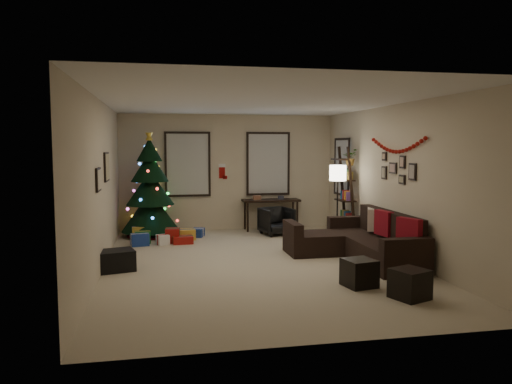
# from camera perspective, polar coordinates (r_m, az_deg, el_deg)

# --- Properties ---
(floor) EXTENTS (7.00, 7.00, 0.00)m
(floor) POSITION_cam_1_polar(r_m,az_deg,el_deg) (8.47, 0.11, -8.15)
(floor) COLOR #C2B193
(floor) RESTS_ON ground
(ceiling) EXTENTS (7.00, 7.00, 0.00)m
(ceiling) POSITION_cam_1_polar(r_m,az_deg,el_deg) (8.27, 0.12, 10.36)
(ceiling) COLOR white
(ceiling) RESTS_ON floor
(wall_back) EXTENTS (5.00, 0.00, 5.00)m
(wall_back) POSITION_cam_1_polar(r_m,az_deg,el_deg) (11.71, -3.19, 2.26)
(wall_back) COLOR beige
(wall_back) RESTS_ON floor
(wall_front) EXTENTS (5.00, 0.00, 5.00)m
(wall_front) POSITION_cam_1_polar(r_m,az_deg,el_deg) (4.89, 8.05, -2.06)
(wall_front) COLOR beige
(wall_front) RESTS_ON floor
(wall_left) EXTENTS (0.00, 7.00, 7.00)m
(wall_left) POSITION_cam_1_polar(r_m,az_deg,el_deg) (8.16, -17.38, 0.69)
(wall_left) COLOR beige
(wall_left) RESTS_ON floor
(wall_right) EXTENTS (0.00, 7.00, 7.00)m
(wall_right) POSITION_cam_1_polar(r_m,az_deg,el_deg) (9.08, 15.79, 1.18)
(wall_right) COLOR beige
(wall_right) RESTS_ON floor
(window_back_left) EXTENTS (1.05, 0.06, 1.50)m
(window_back_left) POSITION_cam_1_polar(r_m,az_deg,el_deg) (11.58, -7.85, 3.17)
(window_back_left) COLOR #728CB2
(window_back_left) RESTS_ON wall_back
(window_back_right) EXTENTS (1.05, 0.06, 1.50)m
(window_back_right) POSITION_cam_1_polar(r_m,az_deg,el_deg) (11.84, 1.39, 3.27)
(window_back_right) COLOR #728CB2
(window_back_right) RESTS_ON wall_back
(window_right_wall) EXTENTS (0.06, 0.90, 1.30)m
(window_right_wall) POSITION_cam_1_polar(r_m,az_deg,el_deg) (11.39, 9.89, 2.86)
(window_right_wall) COLOR #728CB2
(window_right_wall) RESTS_ON wall_right
(christmas_tree) EXTENTS (1.26, 1.26, 2.34)m
(christmas_tree) POSITION_cam_1_polar(r_m,az_deg,el_deg) (11.06, -12.04, -0.01)
(christmas_tree) COLOR black
(christmas_tree) RESTS_ON floor
(presents) EXTENTS (1.57, 1.10, 0.30)m
(presents) POSITION_cam_1_polar(r_m,az_deg,el_deg) (10.50, -10.78, -4.95)
(presents) COLOR gold
(presents) RESTS_ON floor
(sofa) EXTENTS (1.75, 2.56, 0.84)m
(sofa) POSITION_cam_1_polar(r_m,az_deg,el_deg) (8.98, 11.88, -5.73)
(sofa) COLOR black
(sofa) RESTS_ON floor
(pillow_red_a) EXTENTS (0.27, 0.44, 0.43)m
(pillow_red_a) POSITION_cam_1_polar(r_m,az_deg,el_deg) (8.11, 17.14, -4.38)
(pillow_red_a) COLOR maroon
(pillow_red_a) RESTS_ON sofa
(pillow_red_b) EXTENTS (0.17, 0.44, 0.43)m
(pillow_red_b) POSITION_cam_1_polar(r_m,az_deg,el_deg) (8.90, 14.44, -3.47)
(pillow_red_b) COLOR maroon
(pillow_red_b) RESTS_ON sofa
(pillow_cream) EXTENTS (0.27, 0.42, 0.40)m
(pillow_cream) POSITION_cam_1_polar(r_m,az_deg,el_deg) (9.39, 13.01, -3.05)
(pillow_cream) COLOR beige
(pillow_cream) RESTS_ON sofa
(ottoman_near) EXTENTS (0.48, 0.48, 0.39)m
(ottoman_near) POSITION_cam_1_polar(r_m,az_deg,el_deg) (7.22, 11.76, -9.07)
(ottoman_near) COLOR black
(ottoman_near) RESTS_ON floor
(ottoman_far) EXTENTS (0.53, 0.53, 0.39)m
(ottoman_far) POSITION_cam_1_polar(r_m,az_deg,el_deg) (6.82, 17.22, -10.04)
(ottoman_far) COLOR black
(ottoman_far) RESTS_ON floor
(desk) EXTENTS (1.34, 0.48, 0.72)m
(desk) POSITION_cam_1_polar(r_m,az_deg,el_deg) (11.67, 1.73, -1.26)
(desk) COLOR black
(desk) RESTS_ON floor
(desk_chair) EXTENTS (0.70, 0.68, 0.61)m
(desk_chair) POSITION_cam_1_polar(r_m,az_deg,el_deg) (11.08, 2.36, -3.34)
(desk_chair) COLOR black
(desk_chair) RESTS_ON floor
(bookshelf) EXTENTS (0.30, 0.57, 1.96)m
(bookshelf) POSITION_cam_1_polar(r_m,az_deg,el_deg) (10.73, 10.29, -0.25)
(bookshelf) COLOR black
(bookshelf) RESTS_ON floor
(potted_plant) EXTENTS (0.53, 0.53, 0.44)m
(potted_plant) POSITION_cam_1_polar(r_m,az_deg,el_deg) (10.51, 10.74, 4.21)
(potted_plant) COLOR #4C4C4C
(potted_plant) RESTS_ON bookshelf
(floor_lamp) EXTENTS (0.33, 0.33, 1.58)m
(floor_lamp) POSITION_cam_1_polar(r_m,az_deg,el_deg) (10.19, 9.35, 1.59)
(floor_lamp) COLOR black
(floor_lamp) RESTS_ON floor
(art_map) EXTENTS (0.04, 0.60, 0.50)m
(art_map) POSITION_cam_1_polar(r_m,az_deg,el_deg) (8.90, -16.76, 2.78)
(art_map) COLOR black
(art_map) RESTS_ON wall_left
(art_abstract) EXTENTS (0.04, 0.45, 0.35)m
(art_abstract) POSITION_cam_1_polar(r_m,az_deg,el_deg) (7.70, -17.63, 1.36)
(art_abstract) COLOR black
(art_abstract) RESTS_ON wall_left
(gallery) EXTENTS (0.03, 1.25, 0.54)m
(gallery) POSITION_cam_1_polar(r_m,az_deg,el_deg) (8.99, 15.92, 2.55)
(gallery) COLOR black
(gallery) RESTS_ON wall_right
(garland) EXTENTS (0.08, 1.90, 0.30)m
(garland) POSITION_cam_1_polar(r_m,az_deg,el_deg) (8.97, 15.81, 5.22)
(garland) COLOR #A5140C
(garland) RESTS_ON wall_right
(stocking_left) EXTENTS (0.20, 0.05, 0.36)m
(stocking_left) POSITION_cam_1_polar(r_m,az_deg,el_deg) (11.70, -3.89, 2.42)
(stocking_left) COLOR #990F0C
(stocking_left) RESTS_ON wall_back
(stocking_right) EXTENTS (0.20, 0.05, 0.36)m
(stocking_right) POSITION_cam_1_polar(r_m,az_deg,el_deg) (11.83, -2.35, 2.58)
(stocking_right) COLOR #990F0C
(stocking_right) RESTS_ON wall_back
(storage_bin) EXTENTS (0.75, 0.59, 0.33)m
(storage_bin) POSITION_cam_1_polar(r_m,az_deg,el_deg) (8.24, -16.12, -7.58)
(storage_bin) COLOR black
(storage_bin) RESTS_ON floor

